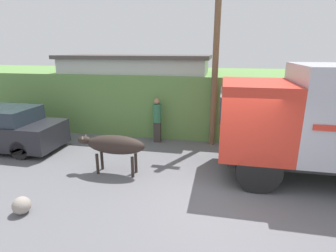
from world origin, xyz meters
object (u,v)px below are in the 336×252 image
object	(u,v)px
parked_suv	(0,129)
roadside_rock	(22,205)
brown_cow	(114,145)
utility_pole	(216,57)
pedestrian_on_hill	(157,118)

from	to	relation	value
parked_suv	roadside_rock	xyz separation A→B (m)	(3.68, -3.43, -0.57)
brown_cow	roadside_rock	xyz separation A→B (m)	(-1.31, -2.34, -0.69)
utility_pole	roadside_rock	xyz separation A→B (m)	(-4.04, -5.47, -3.14)
brown_cow	utility_pole	bearing A→B (deg)	39.64
parked_suv	utility_pole	size ratio (longest dim) A/B	0.73
brown_cow	utility_pole	size ratio (longest dim) A/B	0.32
brown_cow	roadside_rock	distance (m)	2.77
pedestrian_on_hill	roadside_rock	xyz separation A→B (m)	(-1.89, -5.29, -0.79)
roadside_rock	parked_suv	bearing A→B (deg)	137.04
parked_suv	brown_cow	bearing A→B (deg)	-9.97
parked_suv	utility_pole	bearing A→B (deg)	17.10
brown_cow	roadside_rock	size ratio (longest dim) A/B	5.21
roadside_rock	utility_pole	bearing A→B (deg)	53.54
parked_suv	roadside_rock	distance (m)	5.07
utility_pole	roadside_rock	bearing A→B (deg)	-126.46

